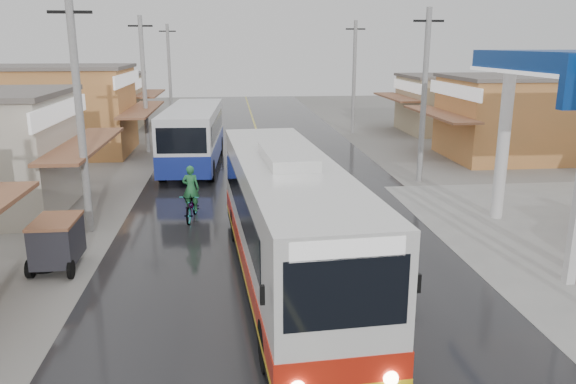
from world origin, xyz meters
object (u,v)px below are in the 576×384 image
Objects in this scene: coach_bus at (287,221)px; second_bus at (193,136)px; cyclist at (192,202)px; tricycle_near at (57,241)px; tyre_stack at (45,263)px.

coach_bus is 15.81m from second_bus.
tricycle_near is at bearing -123.12° from cyclist.
second_bus is at bearing 76.76° from tricycle_near.
coach_bus is 6.08× the size of tricycle_near.
cyclist is at bearing 112.05° from coach_bus.
tyre_stack is (-3.55, -13.79, -1.50)m from second_bus.
coach_bus reaches higher than cyclist.
tyre_stack is at bearing -101.73° from second_bus.
tricycle_near is 2.41× the size of tyre_stack.
tricycle_near reaches higher than tyre_stack.
second_bus reaches higher than tricycle_near.
cyclist is 5.66m from tricycle_near.
coach_bus is 14.68× the size of tyre_stack.
cyclist reaches higher than tricycle_near.
coach_bus is at bearing -74.84° from second_bus.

